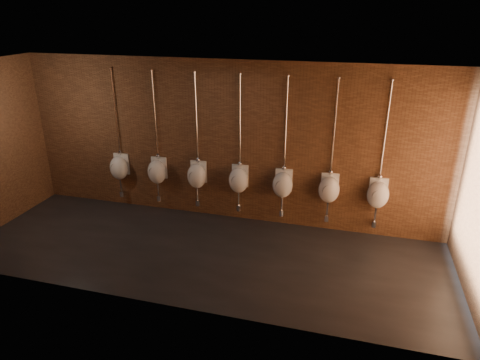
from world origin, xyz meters
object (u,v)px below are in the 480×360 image
at_px(urinal_0, 119,167).
at_px(urinal_2, 197,175).
at_px(urinal_4, 283,184).
at_px(urinal_3, 239,179).
at_px(urinal_1, 157,171).
at_px(urinal_5, 329,189).
at_px(urinal_6, 378,194).

xyz_separation_m(urinal_0, urinal_2, (1.76, 0.00, 0.00)).
xyz_separation_m(urinal_0, urinal_4, (3.52, 0.00, 0.00)).
xyz_separation_m(urinal_2, urinal_4, (1.76, 0.00, 0.00)).
relative_size(urinal_3, urinal_4, 1.00).
distance_m(urinal_0, urinal_1, 0.88).
distance_m(urinal_0, urinal_5, 4.40).
bearing_deg(urinal_2, urinal_3, 0.00).
height_order(urinal_0, urinal_3, same).
bearing_deg(urinal_4, urinal_3, 180.00).
xyz_separation_m(urinal_1, urinal_4, (2.64, 0.00, 0.00)).
bearing_deg(urinal_4, urinal_0, 180.00).
height_order(urinal_0, urinal_1, same).
xyz_separation_m(urinal_4, urinal_5, (0.88, 0.00, 0.00)).
xyz_separation_m(urinal_4, urinal_6, (1.76, 0.00, 0.00)).
distance_m(urinal_5, urinal_6, 0.88).
bearing_deg(urinal_5, urinal_4, 180.00).
distance_m(urinal_1, urinal_4, 2.64).
bearing_deg(urinal_6, urinal_4, 180.00).
bearing_deg(urinal_4, urinal_6, 0.00).
xyz_separation_m(urinal_2, urinal_3, (0.88, 0.00, 0.00)).
bearing_deg(urinal_2, urinal_5, 0.00).
distance_m(urinal_3, urinal_5, 1.76).
height_order(urinal_4, urinal_5, same).
bearing_deg(urinal_3, urinal_1, 180.00).
bearing_deg(urinal_3, urinal_4, 0.00).
bearing_deg(urinal_3, urinal_2, 180.00).
relative_size(urinal_1, urinal_5, 1.00).
relative_size(urinal_0, urinal_4, 1.00).
bearing_deg(urinal_0, urinal_4, 0.00).
xyz_separation_m(urinal_0, urinal_1, (0.88, 0.00, 0.00)).
height_order(urinal_1, urinal_2, same).
bearing_deg(urinal_4, urinal_1, 180.00).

